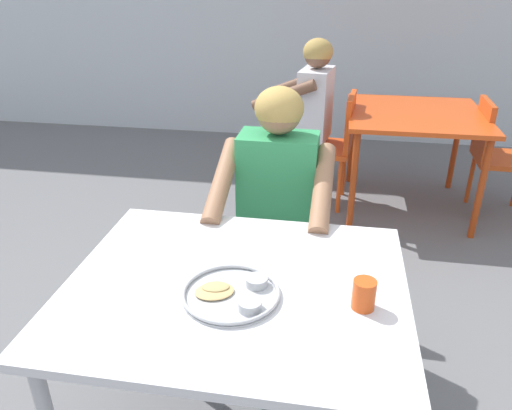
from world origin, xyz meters
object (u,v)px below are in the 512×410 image
at_px(diner_foreground, 274,203).
at_px(chair_red_left, 332,141).
at_px(chair_foreground, 280,223).
at_px(chair_red_right, 496,151).
at_px(patron_background, 302,107).
at_px(drinking_cup, 364,294).
at_px(table_background_red, 415,123).
at_px(thali_tray, 233,293).
at_px(table_foreground, 237,304).

distance_m(diner_foreground, chair_red_left, 1.60).
xyz_separation_m(chair_foreground, chair_red_right, (1.35, 1.36, -0.03)).
distance_m(chair_foreground, patron_background, 1.40).
height_order(drinking_cup, table_background_red, drinking_cup).
height_order(thali_tray, patron_background, patron_background).
bearing_deg(thali_tray, drinking_cup, 1.61).
bearing_deg(patron_background, chair_red_right, -1.03).
xyz_separation_m(thali_tray, chair_red_left, (0.25, 2.29, -0.28)).
distance_m(thali_tray, diner_foreground, 0.73).
bearing_deg(diner_foreground, table_foreground, -92.82).
height_order(table_foreground, chair_red_right, chair_red_right).
height_order(table_foreground, diner_foreground, diner_foreground).
distance_m(chair_red_right, patron_background, 1.38).
distance_m(drinking_cup, diner_foreground, 0.80).
bearing_deg(chair_foreground, diner_foreground, -90.68).
bearing_deg(patron_background, table_background_red, -1.03).
height_order(chair_foreground, chair_red_left, chair_foreground).
height_order(drinking_cup, chair_red_left, drinking_cup).
distance_m(drinking_cup, chair_foreground, 1.04).
bearing_deg(drinking_cup, table_foreground, 171.36).
xyz_separation_m(chair_foreground, chair_red_left, (0.22, 1.35, -0.02)).
relative_size(thali_tray, chair_foreground, 0.34).
xyz_separation_m(chair_foreground, diner_foreground, (-0.00, -0.22, 0.21)).
bearing_deg(chair_foreground, table_foreground, -92.28).
bearing_deg(drinking_cup, patron_background, 98.79).
relative_size(diner_foreground, table_background_red, 1.26).
bearing_deg(table_background_red, chair_foreground, -119.64).
relative_size(thali_tray, chair_red_left, 0.35).
bearing_deg(table_foreground, diner_foreground, 87.18).
bearing_deg(table_foreground, table_background_red, 70.07).
bearing_deg(thali_tray, table_foreground, 94.23).
distance_m(table_foreground, chair_foreground, 0.89).
xyz_separation_m(drinking_cup, chair_foreground, (-0.35, 0.93, -0.30)).
xyz_separation_m(table_foreground, thali_tray, (0.01, -0.07, 0.09)).
bearing_deg(table_foreground, patron_background, 89.41).
bearing_deg(chair_red_left, thali_tray, -96.12).
bearing_deg(chair_red_left, table_foreground, -96.44).
bearing_deg(chair_red_right, thali_tray, -120.90).
distance_m(chair_foreground, diner_foreground, 0.30).
height_order(drinking_cup, chair_red_right, drinking_cup).
bearing_deg(patron_background, chair_foreground, -89.53).
height_order(table_foreground, drinking_cup, drinking_cup).
xyz_separation_m(drinking_cup, patron_background, (-0.36, 2.32, -0.09)).
height_order(chair_red_left, chair_red_right, chair_red_left).
distance_m(table_background_red, chair_red_right, 0.60).
bearing_deg(table_background_red, drinking_cup, -100.62).
bearing_deg(patron_background, diner_foreground, -89.69).
height_order(table_background_red, patron_background, patron_background).
bearing_deg(chair_red_left, patron_background, 171.11).
height_order(thali_tray, chair_foreground, chair_foreground).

